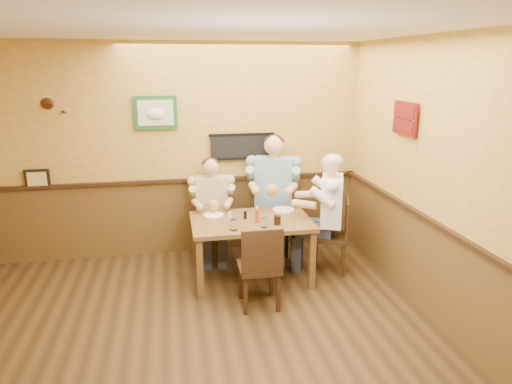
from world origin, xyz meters
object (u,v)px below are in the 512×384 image
(chair_back_right, at_px, (273,216))
(water_glass_left, at_px, (233,225))
(chair_right_end, at_px, (330,235))
(diner_tan_shirt, at_px, (212,214))
(hot_sauce_bottle, at_px, (257,215))
(diner_white_elder, at_px, (331,220))
(chair_back_left, at_px, (212,227))
(pepper_shaker, at_px, (245,215))
(diner_blue_polo, at_px, (273,201))
(chair_near_side, at_px, (259,265))
(dining_table, at_px, (251,227))
(water_glass_mid, at_px, (264,223))
(salt_shaker, at_px, (230,215))
(cola_tumbler, at_px, (277,220))

(chair_back_right, xyz_separation_m, water_glass_left, (-0.69, -1.05, 0.30))
(chair_right_end, relative_size, diner_tan_shirt, 0.77)
(hot_sauce_bottle, bearing_deg, diner_white_elder, 9.24)
(chair_back_left, bearing_deg, chair_right_end, -23.83)
(chair_back_right, distance_m, water_glass_left, 1.29)
(pepper_shaker, bearing_deg, diner_blue_polo, 54.49)
(diner_blue_polo, bearing_deg, hot_sauce_bottle, -99.02)
(diner_tan_shirt, bearing_deg, pepper_shaker, -61.83)
(chair_near_side, relative_size, diner_blue_polo, 0.64)
(chair_right_end, bearing_deg, diner_tan_shirt, -95.04)
(diner_white_elder, xyz_separation_m, water_glass_left, (-1.26, -0.35, 0.14))
(hot_sauce_bottle, height_order, pepper_shaker, hot_sauce_bottle)
(hot_sauce_bottle, bearing_deg, diner_blue_polo, 65.59)
(dining_table, bearing_deg, diner_tan_shirt, 118.55)
(diner_tan_shirt, bearing_deg, diner_white_elder, -23.83)
(diner_tan_shirt, distance_m, water_glass_mid, 1.14)
(chair_back_left, bearing_deg, chair_near_side, -73.06)
(chair_back_right, height_order, chair_right_end, chair_back_right)
(salt_shaker, bearing_deg, chair_back_left, 104.01)
(salt_shaker, bearing_deg, chair_near_side, -74.44)
(cola_tumbler, xyz_separation_m, salt_shaker, (-0.51, 0.31, -0.01))
(diner_tan_shirt, xyz_separation_m, water_glass_mid, (0.50, -1.00, 0.19))
(chair_back_left, relative_size, salt_shaker, 10.86)
(diner_blue_polo, bearing_deg, chair_near_side, -93.28)
(water_glass_left, xyz_separation_m, pepper_shaker, (0.19, 0.35, -0.01))
(dining_table, distance_m, chair_near_side, 0.68)
(chair_back_left, bearing_deg, diner_blue_polo, 3.50)
(chair_right_end, height_order, diner_tan_shirt, diner_tan_shirt)
(chair_back_left, distance_m, water_glass_left, 1.11)
(chair_near_side, height_order, diner_blue_polo, diner_blue_polo)
(hot_sauce_bottle, bearing_deg, chair_back_left, 118.10)
(chair_back_right, distance_m, pepper_shaker, 0.91)
(cola_tumbler, bearing_deg, water_glass_mid, -159.54)
(diner_tan_shirt, bearing_deg, diner_blue_polo, 3.50)
(chair_back_left, height_order, diner_white_elder, diner_white_elder)
(diner_white_elder, bearing_deg, cola_tumbler, -49.68)
(diner_white_elder, bearing_deg, diner_tan_shirt, -95.04)
(chair_right_end, bearing_deg, salt_shaker, -71.45)
(chair_near_side, distance_m, water_glass_mid, 0.52)
(water_glass_left, height_order, water_glass_mid, water_glass_left)
(dining_table, xyz_separation_m, water_glass_left, (-0.25, -0.30, 0.15))
(diner_white_elder, height_order, pepper_shaker, diner_white_elder)
(diner_white_elder, height_order, cola_tumbler, diner_white_elder)
(water_glass_mid, xyz_separation_m, pepper_shaker, (-0.16, 0.32, -0.01))
(diner_tan_shirt, xyz_separation_m, salt_shaker, (0.16, -0.63, 0.18))
(chair_back_right, height_order, diner_white_elder, diner_white_elder)
(chair_right_end, distance_m, diner_tan_shirt, 1.57)
(chair_right_end, relative_size, diner_blue_polo, 0.64)
(dining_table, height_order, cola_tumbler, cola_tumbler)
(cola_tumbler, bearing_deg, salt_shaker, 148.43)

